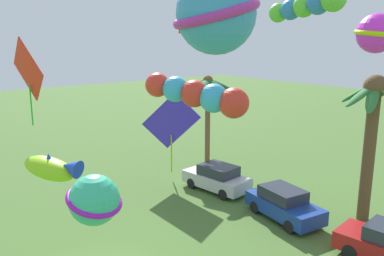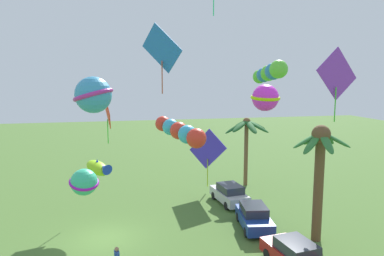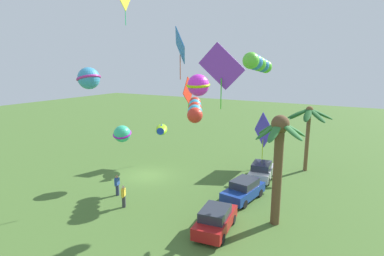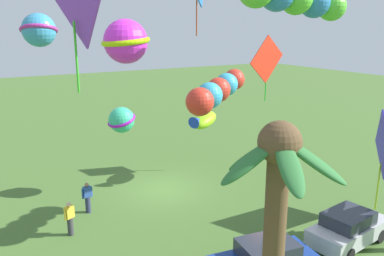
{
  "view_description": "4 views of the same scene",
  "coord_description": "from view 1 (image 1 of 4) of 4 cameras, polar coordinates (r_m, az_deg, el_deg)",
  "views": [
    {
      "loc": [
        11.62,
        -5.07,
        8.45
      ],
      "look_at": [
        -0.03,
        4.05,
        5.12
      ],
      "focal_mm": 36.97,
      "sensor_mm": 36.0,
      "label": 1
    },
    {
      "loc": [
        21.0,
        0.78,
        9.6
      ],
      "look_at": [
        1.65,
        4.95,
        6.8
      ],
      "focal_mm": 33.48,
      "sensor_mm": 36.0,
      "label": 2
    },
    {
      "loc": [
        21.04,
        16.64,
        9.87
      ],
      "look_at": [
        1.09,
        5.25,
        5.12
      ],
      "focal_mm": 29.07,
      "sensor_mm": 36.0,
      "label": 3
    },
    {
      "loc": [
        9.11,
        18.95,
        9.06
      ],
      "look_at": [
        0.72,
        4.47,
        4.74
      ],
      "focal_mm": 36.9,
      "sensor_mm": 36.0,
      "label": 4
    }
  ],
  "objects": [
    {
      "name": "kite_diamond_1",
      "position": [
        19.45,
        -22.57,
        7.69
      ],
      "size": [
        2.88,
        0.48,
        4.04
      ],
      "color": "red"
    },
    {
      "name": "kite_tube_3",
      "position": [
        18.74,
        16.34,
        16.61
      ],
      "size": [
        3.91,
        1.07,
        1.38
      ],
      "color": "#59CB32"
    },
    {
      "name": "kite_ball_4",
      "position": [
        11.32,
        -13.92,
        -10.03
      ],
      "size": [
        1.93,
        1.96,
        1.41
      ],
      "color": "#35C48F"
    },
    {
      "name": "kite_tube_6",
      "position": [
        15.61,
        1.04,
        4.81
      ],
      "size": [
        3.96,
        2.68,
        1.64
      ],
      "color": "red"
    },
    {
      "name": "parked_car_0",
      "position": [
        19.75,
        13.11,
        -10.61
      ],
      "size": [
        4.1,
        2.23,
        1.51
      ],
      "color": "navy",
      "rests_on": "ground"
    },
    {
      "name": "palm_tree_1",
      "position": [
        26.71,
        2.34,
        5.1
      ],
      "size": [
        4.15,
        4.04,
        6.11
      ],
      "color": "brown",
      "rests_on": "ground"
    },
    {
      "name": "kite_diamond_5",
      "position": [
        23.7,
        -3.03,
        0.89
      ],
      "size": [
        2.62,
        2.57,
        5.01
      ],
      "color": "#3F2DCE"
    },
    {
      "name": "palm_tree_0",
      "position": [
        19.76,
        24.54,
        1.02
      ],
      "size": [
        3.19,
        3.17,
        6.93
      ],
      "color": "brown",
      "rests_on": "ground"
    },
    {
      "name": "parked_car_1",
      "position": [
        22.69,
        3.6,
        -7.18
      ],
      "size": [
        4.08,
        2.17,
        1.51
      ],
      "color": "#BCBCC1",
      "rests_on": "ground"
    },
    {
      "name": "kite_fish_0",
      "position": [
        15.98,
        -19.48,
        -5.45
      ],
      "size": [
        2.66,
        2.13,
        1.17
      ],
      "color": "#96DF1B"
    },
    {
      "name": "kite_ball_2",
      "position": [
        14.57,
        25.09,
        12.26
      ],
      "size": [
        1.51,
        1.5,
        1.29
      ],
      "color": "#E52DDC"
    },
    {
      "name": "kite_ball_8",
      "position": [
        7.57,
        3.48,
        16.1
      ],
      "size": [
        2.05,
        2.04,
        1.49
      ],
      "color": "#3993C5"
    }
  ]
}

